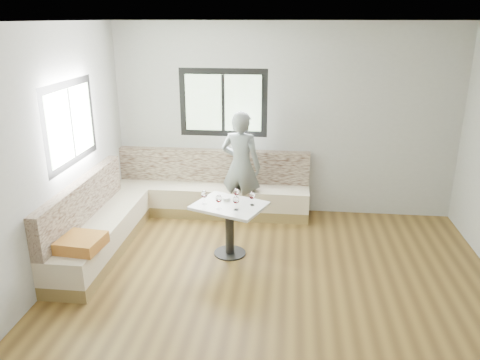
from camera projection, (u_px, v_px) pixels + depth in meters
name	position (u px, v px, depth m)	size (l,w,h in m)	color
room	(270.00, 171.00, 4.58)	(5.01, 5.01, 2.81)	brown
banquette	(166.00, 207.00, 6.53)	(2.90, 2.80, 0.95)	olive
table	(230.00, 217.00, 5.77)	(1.00, 0.90, 0.67)	black
person	(241.00, 166.00, 6.73)	(0.59, 0.39, 1.62)	slate
olive_ramekin	(226.00, 199.00, 5.84)	(0.10, 0.10, 0.04)	white
wine_glass_a	(204.00, 195.00, 5.69)	(0.08, 0.08, 0.17)	white
wine_glass_b	(219.00, 199.00, 5.54)	(0.08, 0.08, 0.17)	white
wine_glass_c	(236.00, 200.00, 5.51)	(0.08, 0.08, 0.17)	white
wine_glass_d	(236.00, 192.00, 5.77)	(0.08, 0.08, 0.17)	white
wine_glass_e	(252.00, 196.00, 5.65)	(0.08, 0.08, 0.17)	white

